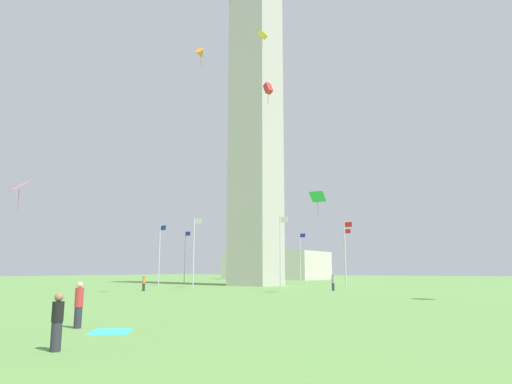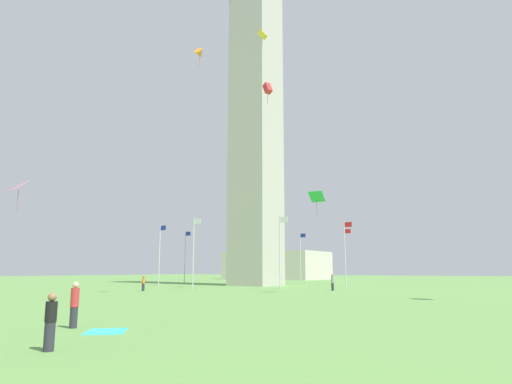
{
  "view_description": "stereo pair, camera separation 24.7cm",
  "coord_description": "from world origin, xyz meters",
  "px_view_note": "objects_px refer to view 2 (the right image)",
  "views": [
    {
      "loc": [
        36.49,
        -55.95,
        2.23
      ],
      "look_at": [
        0.0,
        0.0,
        13.65
      ],
      "focal_mm": 32.03,
      "sensor_mm": 36.0,
      "label": 1
    },
    {
      "loc": [
        36.69,
        -55.81,
        2.23
      ],
      "look_at": [
        0.0,
        0.0,
        13.65
      ],
      "focal_mm": 32.03,
      "sensor_mm": 36.0,
      "label": 2
    }
  ],
  "objects_px": {
    "flagpole_w": "(194,250)",
    "kite_orange_delta": "(200,54)",
    "kite_green_diamond": "(317,197)",
    "kite_yellow_box": "(262,35)",
    "person_gray_shirt": "(333,282)",
    "kite_pink_diamond": "(19,187)",
    "flagpole_n": "(345,251)",
    "flagpole_e": "(301,256)",
    "person_black_shirt": "(50,322)",
    "kite_red_box": "(268,88)",
    "obelisk_monument": "(256,100)",
    "flagpole_s": "(185,255)",
    "distant_building": "(277,266)",
    "flagpole_se": "(240,256)",
    "flagpole_nw": "(280,249)",
    "person_red_shirt": "(74,305)",
    "picnic_blanket_near_first_person": "(106,331)",
    "flagpole_sw": "(160,252)",
    "person_orange_shirt": "(143,283)",
    "flagpole_ne": "(345,254)"
  },
  "relations": [
    {
      "from": "flagpole_w",
      "to": "kite_orange_delta",
      "type": "distance_m",
      "value": 23.74
    },
    {
      "from": "kite_green_diamond",
      "to": "kite_yellow_box",
      "type": "relative_size",
      "value": 0.98
    },
    {
      "from": "person_gray_shirt",
      "to": "kite_pink_diamond",
      "type": "xyz_separation_m",
      "value": [
        -18.09,
        -25.51,
        8.51
      ]
    },
    {
      "from": "flagpole_n",
      "to": "flagpole_e",
      "type": "bearing_deg",
      "value": 135.0
    },
    {
      "from": "flagpole_w",
      "to": "person_black_shirt",
      "type": "xyz_separation_m",
      "value": [
        24.56,
        -34.2,
        -3.84
      ]
    },
    {
      "from": "kite_red_box",
      "to": "kite_pink_diamond",
      "type": "distance_m",
      "value": 28.97
    },
    {
      "from": "obelisk_monument",
      "to": "flagpole_s",
      "type": "xyz_separation_m",
      "value": [
        -13.68,
        0.0,
        -23.32
      ]
    },
    {
      "from": "distant_building",
      "to": "flagpole_se",
      "type": "bearing_deg",
      "value": -70.92
    },
    {
      "from": "kite_yellow_box",
      "to": "distant_building",
      "type": "relative_size",
      "value": 0.11
    },
    {
      "from": "person_black_shirt",
      "to": "kite_yellow_box",
      "type": "xyz_separation_m",
      "value": [
        -17.77,
        39.05,
        31.94
      ]
    },
    {
      "from": "flagpole_nw",
      "to": "kite_red_box",
      "type": "bearing_deg",
      "value": -94.35
    },
    {
      "from": "flagpole_n",
      "to": "kite_red_box",
      "type": "distance_m",
      "value": 22.84
    },
    {
      "from": "flagpole_n",
      "to": "obelisk_monument",
      "type": "bearing_deg",
      "value": 180.0
    },
    {
      "from": "kite_green_diamond",
      "to": "kite_orange_delta",
      "type": "bearing_deg",
      "value": -123.8
    },
    {
      "from": "kite_orange_delta",
      "to": "flagpole_nw",
      "type": "bearing_deg",
      "value": 94.21
    },
    {
      "from": "person_red_shirt",
      "to": "person_gray_shirt",
      "type": "height_order",
      "value": "person_gray_shirt"
    },
    {
      "from": "flagpole_nw",
      "to": "flagpole_w",
      "type": "bearing_deg",
      "value": -157.5
    },
    {
      "from": "flagpole_e",
      "to": "flagpole_s",
      "type": "relative_size",
      "value": 1.0
    },
    {
      "from": "obelisk_monument",
      "to": "picnic_blanket_near_first_person",
      "type": "bearing_deg",
      "value": -63.03
    },
    {
      "from": "obelisk_monument",
      "to": "flagpole_w",
      "type": "relative_size",
      "value": 6.6
    },
    {
      "from": "flagpole_sw",
      "to": "person_orange_shirt",
      "type": "relative_size",
      "value": 5.27
    },
    {
      "from": "flagpole_ne",
      "to": "kite_red_box",
      "type": "distance_m",
      "value": 28.86
    },
    {
      "from": "obelisk_monument",
      "to": "person_black_shirt",
      "type": "relative_size",
      "value": 35.09
    },
    {
      "from": "flagpole_n",
      "to": "picnic_blanket_near_first_person",
      "type": "xyz_separation_m",
      "value": [
        8.77,
        -44.35,
        -4.62
      ]
    },
    {
      "from": "kite_red_box",
      "to": "kite_green_diamond",
      "type": "height_order",
      "value": "kite_red_box"
    },
    {
      "from": "flagpole_sw",
      "to": "kite_yellow_box",
      "type": "distance_m",
      "value": 32.6
    },
    {
      "from": "flagpole_se",
      "to": "kite_yellow_box",
      "type": "relative_size",
      "value": 3.4
    },
    {
      "from": "kite_orange_delta",
      "to": "distant_building",
      "type": "height_order",
      "value": "kite_orange_delta"
    },
    {
      "from": "person_red_shirt",
      "to": "flagpole_n",
      "type": "bearing_deg",
      "value": 10.25
    },
    {
      "from": "kite_yellow_box",
      "to": "picnic_blanket_near_first_person",
      "type": "distance_m",
      "value": 50.74
    },
    {
      "from": "kite_orange_delta",
      "to": "person_black_shirt",
      "type": "bearing_deg",
      "value": -58.05
    },
    {
      "from": "kite_red_box",
      "to": "kite_green_diamond",
      "type": "xyz_separation_m",
      "value": [
        8.05,
        -4.04,
        -14.37
      ]
    },
    {
      "from": "flagpole_ne",
      "to": "kite_orange_delta",
      "type": "height_order",
      "value": "kite_orange_delta"
    },
    {
      "from": "flagpole_sw",
      "to": "person_orange_shirt",
      "type": "height_order",
      "value": "flagpole_sw"
    },
    {
      "from": "obelisk_monument",
      "to": "kite_red_box",
      "type": "bearing_deg",
      "value": -51.54
    },
    {
      "from": "flagpole_n",
      "to": "flagpole_nw",
      "type": "relative_size",
      "value": 1.0
    },
    {
      "from": "flagpole_s",
      "to": "kite_green_diamond",
      "type": "relative_size",
      "value": 3.48
    },
    {
      "from": "kite_red_box",
      "to": "picnic_blanket_near_first_person",
      "type": "relative_size",
      "value": 1.49
    },
    {
      "from": "person_orange_shirt",
      "to": "kite_orange_delta",
      "type": "xyz_separation_m",
      "value": [
        11.74,
        -5.24,
        20.93
      ]
    },
    {
      "from": "flagpole_nw",
      "to": "kite_green_diamond",
      "type": "xyz_separation_m",
      "value": [
        7.87,
        -6.4,
        4.55
      ]
    },
    {
      "from": "flagpole_ne",
      "to": "flagpole_nw",
      "type": "height_order",
      "value": "same"
    },
    {
      "from": "person_red_shirt",
      "to": "kite_red_box",
      "type": "distance_m",
      "value": 41.03
    },
    {
      "from": "flagpole_sw",
      "to": "kite_red_box",
      "type": "xyz_separation_m",
      "value": [
        19.25,
        -2.36,
        18.92
      ]
    },
    {
      "from": "flagpole_w",
      "to": "kite_pink_diamond",
      "type": "relative_size",
      "value": 3.25
    },
    {
      "from": "flagpole_e",
      "to": "kite_red_box",
      "type": "height_order",
      "value": "kite_red_box"
    },
    {
      "from": "obelisk_monument",
      "to": "flagpole_sw",
      "type": "relative_size",
      "value": 6.6
    },
    {
      "from": "flagpole_nw",
      "to": "kite_red_box",
      "type": "distance_m",
      "value": 19.07
    },
    {
      "from": "flagpole_e",
      "to": "person_gray_shirt",
      "type": "height_order",
      "value": "flagpole_e"
    },
    {
      "from": "flagpole_se",
      "to": "kite_red_box",
      "type": "height_order",
      "value": "kite_red_box"
    },
    {
      "from": "flagpole_ne",
      "to": "person_orange_shirt",
      "type": "height_order",
      "value": "flagpole_ne"
    }
  ]
}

